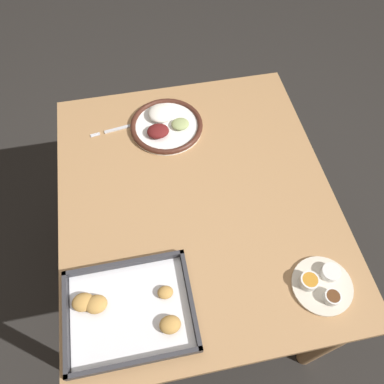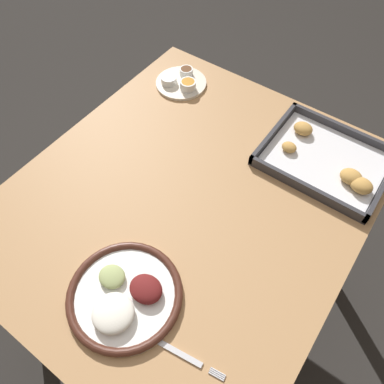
% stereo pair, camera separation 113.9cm
% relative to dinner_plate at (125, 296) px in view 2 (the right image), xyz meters
% --- Properties ---
extents(ground_plane, '(8.00, 8.00, 0.00)m').
position_rel_dinner_plate_xyz_m(ground_plane, '(-0.05, 0.32, -0.78)').
color(ground_plane, '#282623').
extents(dining_table, '(0.91, 1.06, 0.77)m').
position_rel_dinner_plate_xyz_m(dining_table, '(-0.05, 0.32, -0.13)').
color(dining_table, '#AD7F51').
rests_on(dining_table, ground_plane).
extents(dinner_plate, '(0.27, 0.27, 0.05)m').
position_rel_dinner_plate_xyz_m(dinner_plate, '(0.00, 0.00, 0.00)').
color(dinner_plate, white).
rests_on(dinner_plate, dining_table).
extents(fork, '(0.22, 0.04, 0.00)m').
position_rel_dinner_plate_xyz_m(fork, '(0.16, -0.03, -0.01)').
color(fork, silver).
rests_on(fork, dining_table).
extents(saucer_plate, '(0.18, 0.18, 0.04)m').
position_rel_dinner_plate_xyz_m(saucer_plate, '(-0.35, 0.69, 0.00)').
color(saucer_plate, beige).
rests_on(saucer_plate, dining_table).
extents(baking_tray, '(0.36, 0.28, 0.04)m').
position_rel_dinner_plate_xyz_m(baking_tray, '(0.21, 0.65, -0.00)').
color(baking_tray, '#333338').
rests_on(baking_tray, dining_table).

